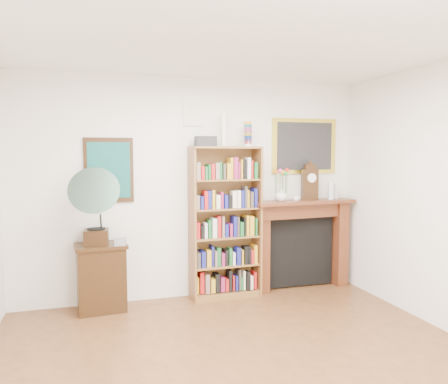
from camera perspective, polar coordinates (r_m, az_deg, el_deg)
name	(u,v)px	position (r m, az deg, el deg)	size (l,w,h in m)	color
room	(269,215)	(3.23, 5.88, -2.97)	(4.51, 5.01, 2.81)	#4E2F17
teal_poster	(109,170)	(5.44, -14.80, 2.78)	(0.58, 0.04, 0.78)	black
small_picture	(194,114)	(5.60, -3.99, 10.16)	(0.26, 0.04, 0.30)	white
gilt_painting	(304,146)	(6.11, 10.45, 5.90)	(0.95, 0.04, 0.75)	gold
bookshelf	(225,214)	(5.57, 0.17, -2.87)	(0.91, 0.36, 2.23)	brown
side_cabinet	(101,277)	(5.42, -15.72, -10.68)	(0.58, 0.42, 0.80)	black
fireplace	(301,236)	(6.10, 10.01, -5.67)	(1.47, 0.44, 1.22)	#481C10
gramophone	(96,202)	(5.14, -16.43, -1.23)	(0.59, 0.72, 0.91)	black
cd_stack	(120,242)	(5.20, -13.38, -6.34)	(0.12, 0.12, 0.08)	#A5A6B1
mantel_clock	(310,183)	(6.03, 11.14, 1.19)	(0.22, 0.14, 0.48)	black
flower_vase	(281,195)	(5.82, 7.47, -0.37)	(0.16, 0.16, 0.17)	silver
teacup	(296,199)	(5.84, 9.41, -0.85)	(0.09, 0.09, 0.07)	silver
bottle_left	(331,191)	(6.13, 13.80, 0.15)	(0.07, 0.07, 0.24)	silver
bottle_right	(336,192)	(6.26, 14.37, 0.05)	(0.06, 0.06, 0.20)	silver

